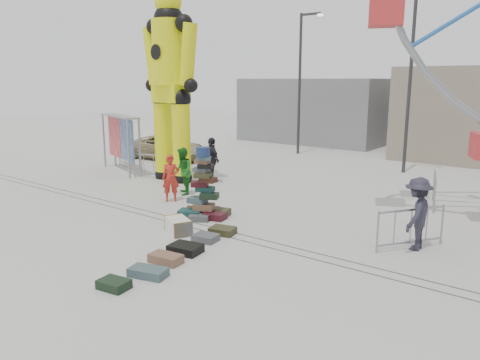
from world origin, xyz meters
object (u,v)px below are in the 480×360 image
Objects in this scene: barricade_dummy_c at (154,166)px; pedestrian_black at (212,160)px; suitcase_tower at (204,198)px; crash_test_dummy at (170,79)px; lamp_post_right at (412,76)px; pedestrian_red at (171,178)px; steamer_trunk at (178,226)px; pedestrian_grey at (417,214)px; barricade_dummy_b at (172,162)px; barricade_wheel_back at (434,190)px; barricade_wheel_front at (411,228)px; barricade_dummy_a at (129,156)px; pedestrian_green at (182,171)px; banner_scaffold at (120,130)px; lamp_post_left at (301,77)px; parked_suv at (167,147)px.

barricade_dummy_c is 2.80m from pedestrian_black.
crash_test_dummy is (-4.85, 3.38, 3.70)m from suitcase_tower.
pedestrian_red is at bearing -114.95° from lamp_post_right.
pedestrian_red is (-2.79, 2.44, 0.63)m from steamer_trunk.
suitcase_tower is 1.19× the size of pedestrian_grey.
barricade_dummy_b is 11.46m from barricade_wheel_back.
barricade_wheel_front is at bearing -27.35° from barricade_dummy_c.
barricade_dummy_b is 1.00× the size of barricade_wheel_back.
crash_test_dummy is at bearing -2.35° from barricade_dummy_a.
lamp_post_right is at bearing -168.96° from barricade_wheel_back.
barricade_dummy_b is 2.73m from pedestrian_black.
steamer_trunk is 0.46× the size of barricade_dummy_a.
barricade_dummy_b is 1.04× the size of pedestrian_black.
pedestrian_green is (-3.19, 3.44, 0.69)m from steamer_trunk.
barricade_wheel_front is (5.66, 2.78, 0.33)m from steamer_trunk.
barricade_wheel_back is at bearing -3.97° from barricade_dummy_c.
pedestrian_green is (5.55, -1.51, -1.11)m from banner_scaffold.
crash_test_dummy is 4.85× the size of pedestrian_red.
barricade_wheel_back reaches higher than steamer_trunk.
barricade_wheel_front is at bearing -70.91° from lamp_post_right.
banner_scaffold reaches higher than suitcase_tower.
barricade_wheel_back is 9.10m from pedestrian_green.
barricade_dummy_c is 4.29m from pedestrian_red.
banner_scaffold is at bearing 159.10° from barricade_dummy_c.
crash_test_dummy is 4.38m from pedestrian_green.
pedestrian_grey is (5.77, 2.84, 0.73)m from steamer_trunk.
barricade_dummy_a is at bearing -99.79° from barricade_wheel_back.
barricade_dummy_a is at bearing 176.70° from barricade_dummy_b.
lamp_post_left reaches higher than barricade_dummy_b.
barricade_dummy_c and barricade_wheel_back have the same top height.
pedestrian_black reaches higher than pedestrian_grey.
lamp_post_left reaches higher than parked_suv.
lamp_post_right is 11.36m from pedestrian_grey.
lamp_post_left is 1.68× the size of parked_suv.
lamp_post_right reaches higher than pedestrian_green.
suitcase_tower is (4.35, -13.30, -3.85)m from lamp_post_left.
crash_test_dummy is (-0.51, -9.93, -0.15)m from lamp_post_left.
pedestrian_grey is at bearing -40.56° from pedestrian_red.
barricade_dummy_c is 1.00× the size of barricade_wheel_back.
barricade_wheel_front is at bearing -177.17° from pedestrian_black.
lamp_post_right is 11.71m from barricade_dummy_b.
pedestrian_grey reaches higher than parked_suv.
steamer_trunk is at bearing -64.82° from pedestrian_grey.
lamp_post_right and lamp_post_left have the same top height.
crash_test_dummy is at bearing 124.75° from suitcase_tower.
lamp_post_left is 16.61m from barricade_wheel_front.
suitcase_tower is at bearing -58.96° from barricade_wheel_back.
pedestrian_black is at bearing -108.23° from pedestrian_grey.
steamer_trunk is 9.03m from barricade_wheel_back.
pedestrian_green is at bearing -41.32° from barricade_dummy_c.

